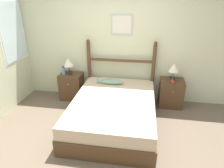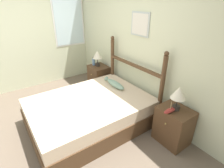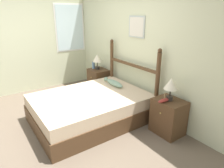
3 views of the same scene
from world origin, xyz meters
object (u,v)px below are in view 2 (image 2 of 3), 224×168
(table_lamp_right, at_px, (179,94))
(bottle, at_px, (94,61))
(model_boat, at_px, (170,110))
(nightstand_right, at_px, (173,126))
(table_lamp_left, at_px, (97,55))
(bed, at_px, (90,112))
(fish_pillow, at_px, (115,84))
(nightstand_left, at_px, (99,77))

(table_lamp_right, relative_size, bottle, 1.84)
(table_lamp_right, relative_size, model_boat, 1.51)
(nightstand_right, xyz_separation_m, model_boat, (-0.02, -0.13, 0.33))
(nightstand_right, xyz_separation_m, table_lamp_left, (-2.28, -0.01, 0.57))
(table_lamp_right, bearing_deg, bed, -142.68)
(table_lamp_right, height_order, fish_pillow, table_lamp_right)
(nightstand_left, height_order, fish_pillow, fish_pillow)
(nightstand_right, distance_m, model_boat, 0.35)
(bed, height_order, nightstand_left, nightstand_left)
(table_lamp_left, height_order, table_lamp_right, same)
(bed, height_order, table_lamp_left, table_lamp_left)
(nightstand_left, bearing_deg, model_boat, -3.27)
(table_lamp_right, xyz_separation_m, bottle, (-2.39, -0.04, -0.17))
(bottle, bearing_deg, table_lamp_right, 1.01)
(bed, bearing_deg, table_lamp_left, 143.38)
(nightstand_left, xyz_separation_m, fish_pillow, (0.96, -0.20, 0.27))
(nightstand_left, height_order, model_boat, model_boat)
(table_lamp_left, height_order, model_boat, table_lamp_left)
(model_boat, distance_m, fish_pillow, 1.29)
(table_lamp_right, xyz_separation_m, fish_pillow, (-1.29, -0.19, -0.31))
(bottle, distance_m, model_boat, 2.38)
(table_lamp_right, bearing_deg, nightstand_left, 179.71)
(nightstand_left, xyz_separation_m, table_lamp_right, (2.25, -0.01, 0.57))
(nightstand_right, distance_m, bottle, 2.43)
(bottle, bearing_deg, bed, -32.64)
(table_lamp_left, distance_m, bottle, 0.21)
(bed, distance_m, bottle, 1.57)
(nightstand_left, bearing_deg, table_lamp_left, -156.99)
(bottle, bearing_deg, nightstand_left, 20.99)
(table_lamp_left, bearing_deg, nightstand_right, 0.24)
(model_boat, height_order, fish_pillow, model_boat)
(nightstand_left, height_order, nightstand_right, same)
(table_lamp_left, xyz_separation_m, model_boat, (2.26, -0.12, -0.24))
(table_lamp_right, xyz_separation_m, model_boat, (-0.01, -0.12, -0.24))
(nightstand_left, relative_size, table_lamp_left, 1.59)
(bed, relative_size, fish_pillow, 3.54)
(table_lamp_left, bearing_deg, bed, -36.62)
(table_lamp_left, relative_size, fish_pillow, 0.66)
(table_lamp_right, relative_size, fish_pillow, 0.66)
(table_lamp_left, xyz_separation_m, bottle, (-0.12, -0.04, -0.17))
(bed, height_order, nightstand_right, nightstand_right)
(nightstand_right, height_order, fish_pillow, fish_pillow)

